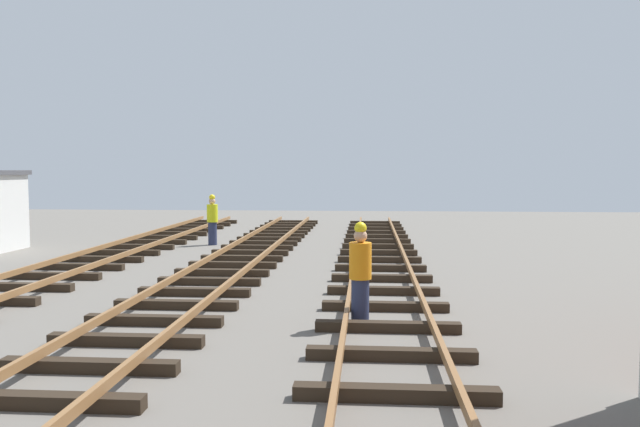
{
  "coord_description": "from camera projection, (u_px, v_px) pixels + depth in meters",
  "views": [
    {
      "loc": [
        0.84,
        -1.04,
        2.81
      ],
      "look_at": [
        -0.07,
        10.91,
        1.97
      ],
      "focal_mm": 35.81,
      "sensor_mm": 36.0,
      "label": 1
    }
  ],
  "objects": [
    {
      "name": "track_worker_distant",
      "position": [
        360.0,
        274.0,
        11.37
      ],
      "size": [
        0.4,
        0.4,
        1.87
      ],
      "color": "#262D4C",
      "rests_on": "ground"
    },
    {
      "name": "track_worker_foreground",
      "position": [
        212.0,
        220.0,
        23.52
      ],
      "size": [
        0.4,
        0.4,
        1.87
      ],
      "color": "#262D4C",
      "rests_on": "ground"
    }
  ]
}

